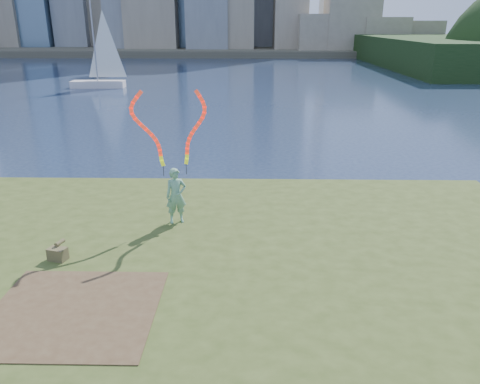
{
  "coord_description": "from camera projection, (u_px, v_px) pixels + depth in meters",
  "views": [
    {
      "loc": [
        1.18,
        -10.84,
        6.06
      ],
      "look_at": [
        0.94,
        1.0,
        1.75
      ],
      "focal_mm": 35.0,
      "sensor_mm": 36.0,
      "label": 1
    }
  ],
  "objects": [
    {
      "name": "woman_with_ribbons",
      "position": [
        175.0,
        173.0,
        12.63
      ],
      "size": [
        1.93,
        0.7,
        3.95
      ],
      "rotation": [
        0.0,
        0.0,
        0.32
      ],
      "color": "#237E4A",
      "rests_on": "grassy_knoll"
    },
    {
      "name": "dirt_patch",
      "position": [
        73.0,
        311.0,
        9.04
      ],
      "size": [
        3.2,
        3.0,
        0.02
      ],
      "primitive_type": "cube",
      "color": "#47331E",
      "rests_on": "grassy_knoll"
    },
    {
      "name": "sailboat",
      "position": [
        100.0,
        73.0,
        45.49
      ],
      "size": [
        5.46,
        1.88,
        8.23
      ],
      "rotation": [
        0.0,
        0.0,
        0.05
      ],
      "color": "silver",
      "rests_on": "ground"
    },
    {
      "name": "ground",
      "position": [
        203.0,
        267.0,
        12.28
      ],
      "size": [
        320.0,
        320.0,
        0.0
      ],
      "primitive_type": "plane",
      "color": "#1B2843",
      "rests_on": "ground"
    },
    {
      "name": "grassy_knoll",
      "position": [
        193.0,
        306.0,
        10.01
      ],
      "size": [
        20.0,
        18.0,
        0.8
      ],
      "color": "#364518",
      "rests_on": "ground"
    },
    {
      "name": "canvas_bag",
      "position": [
        58.0,
        253.0,
        10.96
      ],
      "size": [
        0.48,
        0.54,
        0.4
      ],
      "rotation": [
        0.0,
        0.0,
        -0.28
      ],
      "color": "#464526",
      "rests_on": "grassy_knoll"
    },
    {
      "name": "far_shore",
      "position": [
        244.0,
        49.0,
        101.33
      ],
      "size": [
        320.0,
        40.0,
        1.2
      ],
      "primitive_type": "cube",
      "color": "#4B4637",
      "rests_on": "ground"
    }
  ]
}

